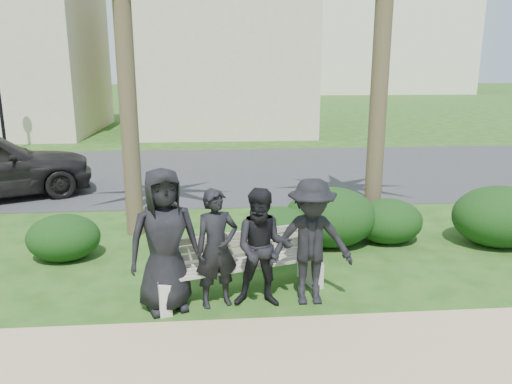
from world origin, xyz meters
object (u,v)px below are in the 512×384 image
man_b (217,248)px  man_d (311,242)px  man_c (263,248)px  park_bench (240,269)px  man_a (164,240)px

man_b → man_d: (1.23, -0.03, 0.06)m
man_c → man_b: bearing=-178.5°
man_c → man_d: size_ratio=0.94×
park_bench → man_d: (0.92, -0.33, 0.48)m
man_b → park_bench: bearing=25.8°
park_bench → man_c: man_c is taller
park_bench → man_d: man_d is taller
park_bench → man_c: size_ratio=1.56×
park_bench → man_a: 1.18m
man_a → man_b: bearing=-14.6°
man_b → man_a: bearing=165.8°
man_c → park_bench: bearing=135.1°
park_bench → man_b: 0.61m
man_d → park_bench: bearing=161.3°
man_a → man_b: (0.66, 0.05, -0.15)m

